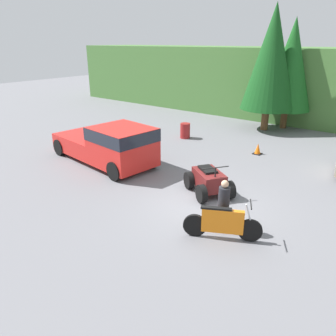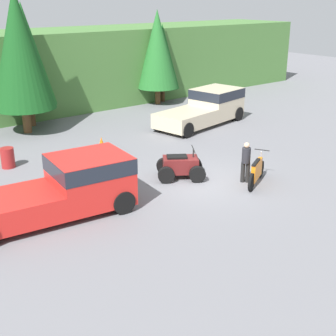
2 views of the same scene
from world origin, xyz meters
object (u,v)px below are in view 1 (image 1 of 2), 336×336
object	(u,v)px
pickup_truck_red	(111,144)
dirt_bike	(222,223)
traffic_cone	(258,149)
quad_atv	(209,181)
steel_barrel	(185,131)
rider_person	(224,204)

from	to	relation	value
pickup_truck_red	dirt_bike	size ratio (longest dim) A/B	2.83
dirt_bike	traffic_cone	xyz separation A→B (m)	(-2.36, 7.84, -0.24)
pickup_truck_red	dirt_bike	world-z (taller)	pickup_truck_red
pickup_truck_red	quad_atv	size ratio (longest dim) A/B	2.52
pickup_truck_red	steel_barrel	world-z (taller)	pickup_truck_red
quad_atv	traffic_cone	xyz separation A→B (m)	(-0.44, 5.46, -0.24)
dirt_bike	steel_barrel	xyz separation A→B (m)	(-6.96, 7.95, -0.06)
quad_atv	steel_barrel	xyz separation A→B (m)	(-5.04, 5.58, -0.05)
pickup_truck_red	traffic_cone	bearing A→B (deg)	56.35
traffic_cone	dirt_bike	bearing A→B (deg)	-73.25
quad_atv	steel_barrel	world-z (taller)	quad_atv
pickup_truck_red	steel_barrel	bearing A→B (deg)	95.27
pickup_truck_red	traffic_cone	distance (m)	7.37
traffic_cone	steel_barrel	size ratio (longest dim) A/B	0.62
traffic_cone	rider_person	bearing A→B (deg)	-73.91
pickup_truck_red	quad_atv	world-z (taller)	pickup_truck_red
traffic_cone	quad_atv	bearing A→B (deg)	-85.40
pickup_truck_red	rider_person	distance (m)	7.11
pickup_truck_red	quad_atv	distance (m)	5.19
quad_atv	traffic_cone	world-z (taller)	quad_atv
steel_barrel	rider_person	bearing A→B (deg)	-48.22
traffic_cone	pickup_truck_red	bearing A→B (deg)	-130.10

